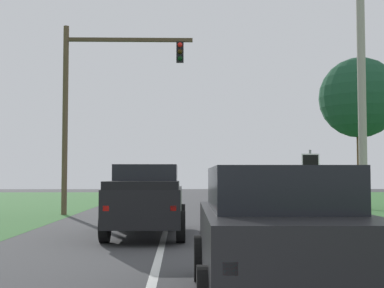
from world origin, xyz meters
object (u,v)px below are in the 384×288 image
red_suv_near (276,229)px  pickup_truck_lead (147,200)px  traffic_light (95,93)px  oak_tree_right (359,98)px  utility_pole_right (362,81)px  keep_moving_sign (311,177)px

red_suv_near → pickup_truck_lead: pickup_truck_lead is taller
pickup_truck_lead → traffic_light: (-2.80, 8.80, 4.30)m
oak_tree_right → utility_pole_right: (-3.07, -9.66, -0.77)m
red_suv_near → traffic_light: 18.24m
oak_tree_right → pickup_truck_lead: bearing=-128.8°
pickup_truck_lead → traffic_light: bearing=107.7°
keep_moving_sign → pickup_truck_lead: bearing=-151.0°
red_suv_near → utility_pole_right: bearing=66.3°
keep_moving_sign → oak_tree_right: oak_tree_right is taller
red_suv_near → traffic_light: traffic_light is taller
pickup_truck_lead → oak_tree_right: 16.85m
utility_pole_right → traffic_light: bearing=149.4°
traffic_light → keep_moving_sign: bearing=-35.9°
red_suv_near → utility_pole_right: 12.78m
traffic_light → utility_pole_right: (9.88, -5.85, -0.40)m
red_suv_near → keep_moving_sign: 11.56m
pickup_truck_lead → traffic_light: traffic_light is taller
red_suv_near → oak_tree_right: oak_tree_right is taller
oak_tree_right → utility_pole_right: 10.17m
pickup_truck_lead → utility_pole_right: utility_pole_right is taller
pickup_truck_lead → oak_tree_right: oak_tree_right is taller
red_suv_near → traffic_light: size_ratio=0.58×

